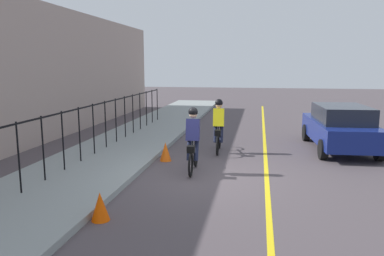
% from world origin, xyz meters
% --- Properties ---
extents(ground_plane, '(80.00, 80.00, 0.00)m').
position_xyz_m(ground_plane, '(0.00, 0.00, 0.00)').
color(ground_plane, '#4C4448').
extents(lane_line_centre, '(36.00, 0.12, 0.01)m').
position_xyz_m(lane_line_centre, '(0.00, -1.60, 0.00)').
color(lane_line_centre, yellow).
rests_on(lane_line_centre, ground).
extents(sidewalk, '(40.00, 3.20, 0.15)m').
position_xyz_m(sidewalk, '(0.00, 3.40, 0.07)').
color(sidewalk, gray).
rests_on(sidewalk, ground).
extents(building_wall, '(28.00, 0.80, 5.27)m').
position_xyz_m(building_wall, '(2.00, 7.00, 2.64)').
color(building_wall, '#AA9389').
rests_on(building_wall, ground).
extents(iron_fence, '(16.24, 0.04, 1.60)m').
position_xyz_m(iron_fence, '(1.00, 3.80, 1.22)').
color(iron_fence, black).
rests_on(iron_fence, sidewalk).
extents(cyclist_lead, '(1.71, 0.37, 1.83)m').
position_xyz_m(cyclist_lead, '(2.98, -0.02, 0.91)').
color(cyclist_lead, black).
rests_on(cyclist_lead, ground).
extents(cyclist_follow, '(1.71, 0.37, 1.83)m').
position_xyz_m(cyclist_follow, '(0.43, 0.41, 0.91)').
color(cyclist_follow, black).
rests_on(cyclist_follow, ground).
extents(patrol_sedan, '(4.50, 2.13, 1.58)m').
position_xyz_m(patrol_sedan, '(4.09, -4.14, 0.82)').
color(patrol_sedan, navy).
rests_on(patrol_sedan, ground).
extents(traffic_cone_near, '(0.36, 0.36, 0.56)m').
position_xyz_m(traffic_cone_near, '(-3.11, 1.60, 0.28)').
color(traffic_cone_near, '#F74D02').
rests_on(traffic_cone_near, ground).
extents(traffic_cone_far, '(0.36, 0.36, 0.59)m').
position_xyz_m(traffic_cone_far, '(1.54, 1.48, 0.29)').
color(traffic_cone_far, '#F65D0F').
rests_on(traffic_cone_far, ground).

